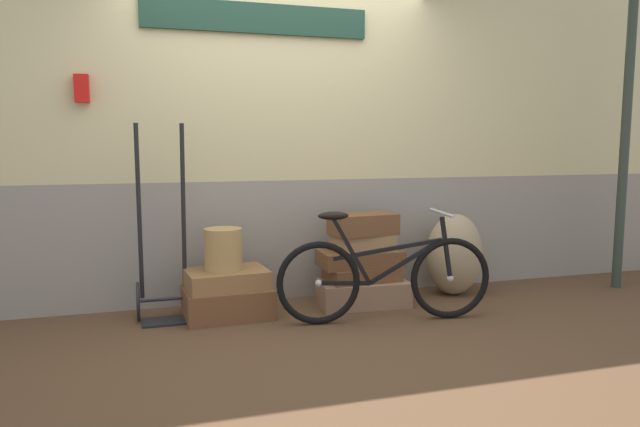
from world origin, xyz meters
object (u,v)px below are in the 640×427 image
Objects in this scene: luggage_trolley at (164,273)px; bicycle at (385,277)px; suitcase_1 at (227,279)px; suitcase_6 at (363,224)px; burlap_sack at (454,254)px; suitcase_3 at (362,273)px; suitcase_4 at (360,258)px; suitcase_0 at (228,302)px; suitcase_2 at (363,293)px; wicker_basket at (223,249)px; suitcase_5 at (363,242)px.

bicycle is (1.52, -0.53, -0.01)m from luggage_trolley.
luggage_trolley is (-0.45, 0.07, 0.06)m from suitcase_1.
suitcase_6 reaches higher than suitcase_1.
suitcase_3 is at bearing -175.42° from burlap_sack.
suitcase_3 is 0.81× the size of burlap_sack.
suitcase_3 is 0.36× the size of bicycle.
suitcase_6 is at bearing 87.87° from bicycle.
burlap_sack is at bearing 2.98° from suitcase_4.
suitcase_0 is 0.52m from luggage_trolley.
suitcase_3 is (-0.00, 0.02, 0.15)m from suitcase_2.
wicker_basket is (-1.10, 0.03, 0.41)m from suitcase_2.
suitcase_3 is at bearing -127.00° from suitcase_6.
suitcase_3 is at bearing 94.52° from suitcase_2.
suitcase_6 is 0.33× the size of bicycle.
suitcase_0 is at bearing -177.00° from suitcase_4.
suitcase_1 is 0.22m from wicker_basket.
bicycle is at bearing -28.48° from suitcase_1.
suitcase_5 is 0.15m from suitcase_6.
suitcase_4 reaches higher than suitcase_0.
luggage_trolley is 2.06× the size of burlap_sack.
suitcase_1 is 1.04× the size of suitcase_3.
suitcase_5 is (0.02, -0.00, 0.13)m from suitcase_4.
suitcase_5 is at bearing 80.24° from suitcase_2.
suitcase_4 reaches higher than suitcase_1.
luggage_trolley is 1.61m from bicycle.
burlap_sack is at bearing -2.19° from suitcase_6.
suitcase_5 is 0.87m from burlap_sack.
suitcase_5 is (1.09, 0.05, 0.39)m from suitcase_0.
suitcase_3 is 1.13m from wicker_basket.
suitcase_0 is at bearing -47.24° from wicker_basket.
suitcase_5 is at bearing 87.86° from bicycle.
suitcase_0 is 0.98× the size of suitcase_4.
burlap_sack is (0.87, 0.04, -0.03)m from suitcase_4.
suitcase_4 is 1.27× the size of suitcase_6.
suitcase_0 is 0.91× the size of suitcase_2.
suitcase_6 is at bearing 78.56° from suitcase_2.
burlap_sack reaches higher than suitcase_2.
suitcase_3 reaches higher than suitcase_0.
suitcase_5 reaches higher than suitcase_3.
suitcase_4 is at bearing -1.27° from luggage_trolley.
suitcase_1 is 0.37× the size of bicycle.
suitcase_1 is 0.41× the size of luggage_trolley.
wicker_basket is (-1.11, -0.01, -0.14)m from suitcase_6.
burlap_sack is at bearing 1.61° from suitcase_3.
suitcase_4 is 1.36× the size of suitcase_5.
suitcase_1 is 1.95m from burlap_sack.
burlap_sack reaches higher than suitcase_4.
bicycle is at bearing -19.06° from luggage_trolley.
suitcase_2 is at bearing -110.91° from suitcase_6.
wicker_basket reaches higher than suitcase_1.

